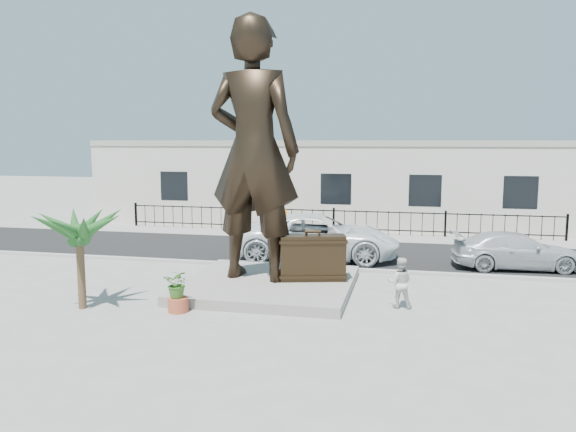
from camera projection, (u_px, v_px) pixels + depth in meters
name	position (u px, v px, depth m)	size (l,w,h in m)	color
ground	(273.00, 303.00, 16.30)	(100.00, 100.00, 0.00)	#9E9991
street	(318.00, 251.00, 24.05)	(40.00, 7.00, 0.01)	black
curb	(303.00, 267.00, 20.65)	(40.00, 0.25, 0.12)	#A5A399
far_sidewalk	(331.00, 235.00, 27.92)	(40.00, 2.50, 0.02)	#9E9991
plinth	(269.00, 284.00, 17.84)	(5.20, 5.20, 0.30)	gray
fence	(334.00, 221.00, 28.61)	(22.00, 0.10, 1.20)	black
building	(344.00, 184.00, 32.46)	(28.00, 7.00, 4.40)	silver
statue	(254.00, 151.00, 17.56)	(2.98, 1.95, 8.16)	black
suitcase	(313.00, 258.00, 17.73)	(2.05, 0.65, 1.44)	black
tourist	(400.00, 283.00, 15.79)	(0.70, 0.55, 1.45)	silver
car_white	(318.00, 237.00, 22.26)	(2.95, 6.41, 1.78)	white
car_silver	(516.00, 251.00, 20.62)	(1.86, 4.58, 1.33)	silver
worker	(279.00, 214.00, 28.62)	(1.22, 0.70, 1.89)	orange
palm_tree	(83.00, 308.00, 15.83)	(1.80, 1.80, 3.20)	#1B4C1C
planter	(178.00, 305.00, 15.47)	(0.56, 0.56, 0.40)	#B44D2F
shrub	(178.00, 284.00, 15.39)	(0.72, 0.62, 0.79)	#366821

